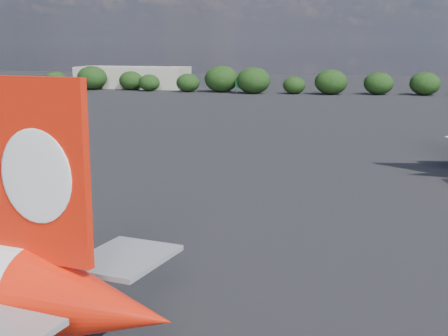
# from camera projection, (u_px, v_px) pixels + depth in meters

# --- Properties ---
(ground) EXTENTS (500.00, 500.00, 0.00)m
(ground) POSITION_uv_depth(u_px,v_px,m) (199.00, 154.00, 97.90)
(ground) COLOR black
(ground) RESTS_ON ground
(terminal_building) EXTENTS (42.00, 16.00, 8.00)m
(terminal_building) POSITION_uv_depth(u_px,v_px,m) (133.00, 77.00, 238.07)
(terminal_building) COLOR #9D9688
(terminal_building) RESTS_ON ground
(highway_sign) EXTENTS (6.00, 0.30, 4.50)m
(highway_sign) POSITION_uv_depth(u_px,v_px,m) (244.00, 84.00, 211.85)
(highway_sign) COLOR #156D30
(highway_sign) RESTS_ON ground
(billboard_yellow) EXTENTS (5.00, 0.30, 5.50)m
(billboard_yellow) POSITION_uv_depth(u_px,v_px,m) (335.00, 82.00, 210.27)
(billboard_yellow) COLOR gold
(billboard_yellow) RESTS_ON ground
(horizon_treeline) EXTENTS (205.93, 16.05, 9.24)m
(horizon_treeline) POSITION_uv_depth(u_px,v_px,m) (316.00, 82.00, 209.51)
(horizon_treeline) COLOR black
(horizon_treeline) RESTS_ON ground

